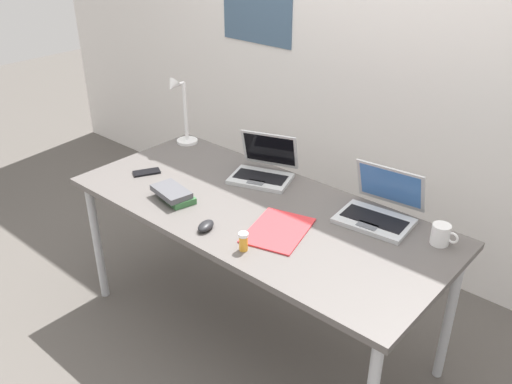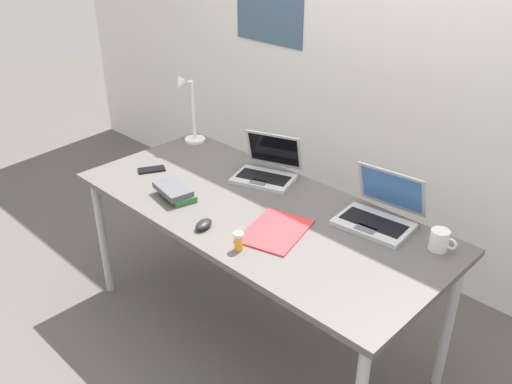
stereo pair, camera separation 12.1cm
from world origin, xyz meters
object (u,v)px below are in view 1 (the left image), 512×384
coffee_mug (441,235)px  book_stack (174,194)px  laptop_back_left (263,169)px  paper_folder_by_keyboard (278,230)px  pill_bottle (243,241)px  computer_mouse (206,226)px  laptop_near_mouse (379,210)px  desk_lamp (181,112)px  cell_phone (147,172)px

coffee_mug → book_stack: bearing=-157.1°
laptop_back_left → paper_folder_by_keyboard: bearing=-42.5°
pill_bottle → paper_folder_by_keyboard: bearing=85.4°
pill_bottle → paper_folder_by_keyboard: (0.02, 0.20, -0.04)m
computer_mouse → book_stack: size_ratio=0.42×
laptop_back_left → coffee_mug: laptop_back_left is taller
laptop_back_left → paper_folder_by_keyboard: laptop_back_left is taller
laptop_back_left → coffee_mug: (0.94, 0.01, 0.00)m
laptop_back_left → computer_mouse: size_ratio=3.82×
laptop_near_mouse → paper_folder_by_keyboard: bearing=-125.8°
book_stack → coffee_mug: 1.19m
desk_lamp → pill_bottle: size_ratio=5.07×
coffee_mug → laptop_near_mouse: bearing=177.9°
cell_phone → book_stack: (0.32, -0.09, 0.02)m
desk_lamp → computer_mouse: 0.96m
pill_bottle → coffee_mug: (0.57, 0.56, 0.00)m
desk_lamp → cell_phone: (0.14, -0.38, -0.19)m
book_stack → laptop_back_left: bearing=70.3°
desk_lamp → computer_mouse: size_ratio=4.17×
cell_phone → pill_bottle: size_ratio=1.72×
book_stack → cell_phone: bearing=163.8°
cell_phone → desk_lamp: bearing=138.4°
pill_bottle → computer_mouse: bearing=177.5°
book_stack → desk_lamp: bearing=134.4°
computer_mouse → cell_phone: (-0.62, 0.18, -0.01)m
computer_mouse → cell_phone: 0.65m
computer_mouse → coffee_mug: (0.80, 0.55, 0.03)m
desk_lamp → computer_mouse: desk_lamp is taller
laptop_back_left → coffee_mug: bearing=0.8°
desk_lamp → cell_phone: desk_lamp is taller
laptop_back_left → book_stack: 0.48m
desk_lamp → laptop_near_mouse: size_ratio=1.17×
pill_bottle → coffee_mug: 0.80m
laptop_back_left → computer_mouse: laptop_back_left is taller
cell_phone → laptop_back_left: bearing=64.5°
pill_bottle → laptop_back_left: bearing=123.5°
desk_lamp → cell_phone: size_ratio=2.94×
laptop_near_mouse → laptop_back_left: size_ratio=0.93×
book_stack → paper_folder_by_keyboard: 0.55m
desk_lamp → cell_phone: 0.45m
laptop_near_mouse → computer_mouse: 0.76m
desk_lamp → laptop_back_left: size_ratio=1.09×
paper_folder_by_keyboard → coffee_mug: coffee_mug is taller
cell_phone → coffee_mug: bearing=42.5°
pill_bottle → book_stack: 0.53m
computer_mouse → book_stack: 0.31m
paper_folder_by_keyboard → laptop_back_left: bearing=137.5°
book_stack → coffee_mug: size_ratio=2.02×
desk_lamp → coffee_mug: bearing=-0.2°
computer_mouse → coffee_mug: size_ratio=0.85×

